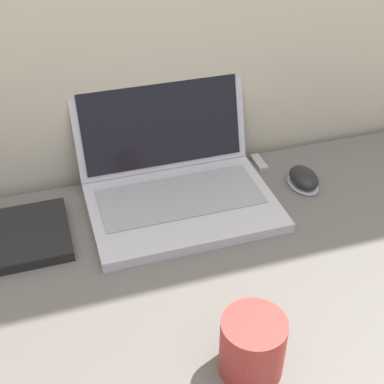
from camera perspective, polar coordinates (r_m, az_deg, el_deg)
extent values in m
cube|color=#ADADB2|center=(1.04, -0.97, -1.60)|extent=(0.36, 0.25, 0.02)
cube|color=gray|center=(1.05, -1.26, -0.50)|extent=(0.32, 0.14, 0.00)
cube|color=#ADADB2|center=(1.11, -3.42, 8.29)|extent=(0.36, 0.08, 0.23)
cube|color=black|center=(1.10, -3.34, 8.24)|extent=(0.33, 0.07, 0.20)
cylinder|color=#9E332D|center=(0.77, 6.46, -16.02)|extent=(0.09, 0.09, 0.10)
cylinder|color=black|center=(0.73, 6.69, -13.93)|extent=(0.08, 0.08, 0.01)
ellipsoid|color=#B2B2B7|center=(1.14, 11.73, 0.88)|extent=(0.06, 0.09, 0.01)
ellipsoid|color=black|center=(1.13, 11.83, 1.50)|extent=(0.05, 0.08, 0.04)
cube|color=#99999E|center=(1.19, 7.16, 3.17)|extent=(0.02, 0.06, 0.01)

